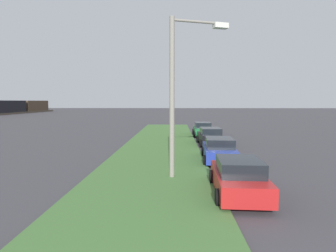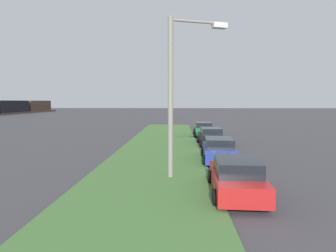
{
  "view_description": "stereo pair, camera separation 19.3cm",
  "coord_description": "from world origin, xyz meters",
  "px_view_note": "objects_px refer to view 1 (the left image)",
  "views": [
    {
      "loc": [
        -3.2,
        5.28,
        3.68
      ],
      "look_at": [
        16.97,
        5.8,
        1.91
      ],
      "focal_mm": 30.28,
      "sensor_mm": 36.0,
      "label": 1
    },
    {
      "loc": [
        -3.2,
        5.09,
        3.68
      ],
      "look_at": [
        16.97,
        5.8,
        1.91
      ],
      "focal_mm": 30.28,
      "sensor_mm": 36.0,
      "label": 2
    }
  ],
  "objects_px": {
    "parked_car_black": "(210,137)",
    "streetlight": "(179,86)",
    "parked_car_red": "(238,177)",
    "parked_car_blue": "(219,150)",
    "parked_car_green": "(203,129)"
  },
  "relations": [
    {
      "from": "parked_car_black",
      "to": "parked_car_blue",
      "type": "bearing_deg",
      "value": 176.91
    },
    {
      "from": "parked_car_red",
      "to": "parked_car_green",
      "type": "distance_m",
      "value": 19.06
    },
    {
      "from": "parked_car_red",
      "to": "streetlight",
      "type": "bearing_deg",
      "value": 47.35
    },
    {
      "from": "parked_car_blue",
      "to": "parked_car_green",
      "type": "xyz_separation_m",
      "value": [
        12.84,
        -0.23,
        0.0
      ]
    },
    {
      "from": "parked_car_black",
      "to": "parked_car_green",
      "type": "xyz_separation_m",
      "value": [
        6.24,
        0.04,
        0.0
      ]
    },
    {
      "from": "parked_car_black",
      "to": "streetlight",
      "type": "relative_size",
      "value": 0.58
    },
    {
      "from": "parked_car_blue",
      "to": "streetlight",
      "type": "bearing_deg",
      "value": 150.38
    },
    {
      "from": "parked_car_green",
      "to": "streetlight",
      "type": "height_order",
      "value": "streetlight"
    },
    {
      "from": "parked_car_red",
      "to": "parked_car_black",
      "type": "distance_m",
      "value": 12.82
    },
    {
      "from": "parked_car_red",
      "to": "streetlight",
      "type": "relative_size",
      "value": 0.58
    },
    {
      "from": "parked_car_green",
      "to": "streetlight",
      "type": "xyz_separation_m",
      "value": [
        -16.73,
        2.73,
        3.67
      ]
    },
    {
      "from": "parked_car_black",
      "to": "parked_car_red",
      "type": "bearing_deg",
      "value": 177.15
    },
    {
      "from": "streetlight",
      "to": "parked_car_green",
      "type": "bearing_deg",
      "value": -9.26
    },
    {
      "from": "parked_car_red",
      "to": "parked_car_blue",
      "type": "height_order",
      "value": "same"
    },
    {
      "from": "parked_car_black",
      "to": "parked_car_green",
      "type": "distance_m",
      "value": 6.24
    }
  ]
}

